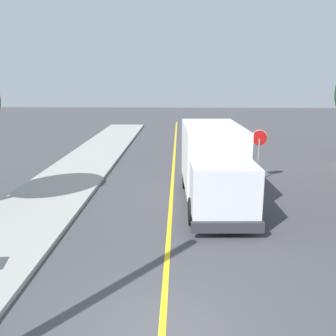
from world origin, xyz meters
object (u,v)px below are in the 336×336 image
at_px(box_truck, 214,161).
at_px(parked_car_near, 202,150).
at_px(stop_sign, 259,146).
at_px(parked_car_mid, 204,135).

distance_m(box_truck, parked_car_near, 7.74).
bearing_deg(box_truck, stop_sign, 51.89).
xyz_separation_m(box_truck, stop_sign, (2.57, 3.27, 0.09)).
bearing_deg(parked_car_mid, box_truck, -92.03).
height_order(parked_car_mid, stop_sign, stop_sign).
bearing_deg(parked_car_mid, parked_car_near, -94.55).
height_order(box_truck, parked_car_near, box_truck).
bearing_deg(parked_car_near, parked_car_mid, 85.45).
bearing_deg(stop_sign, parked_car_near, 120.14).
xyz_separation_m(box_truck, parked_car_near, (0.01, 7.68, -0.97)).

